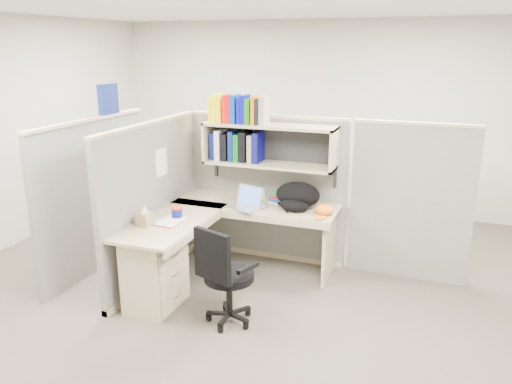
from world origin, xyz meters
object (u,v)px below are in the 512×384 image
at_px(laptop, 243,198).
at_px(backpack, 296,196).
at_px(snack_canister, 177,212).
at_px(task_chair, 226,290).
at_px(desk, 184,254).

bearing_deg(laptop, backpack, 36.55).
height_order(backpack, snack_canister, backpack).
distance_m(laptop, task_chair, 1.13).
relative_size(laptop, snack_canister, 2.94).
height_order(backpack, task_chair, backpack).
height_order(laptop, task_chair, laptop).
bearing_deg(task_chair, backpack, 76.28).
xyz_separation_m(laptop, backpack, (0.51, 0.18, 0.02)).
relative_size(backpack, task_chair, 0.50).
xyz_separation_m(laptop, snack_canister, (-0.51, -0.47, -0.06)).
relative_size(desk, laptop, 5.52).
bearing_deg(laptop, desk, -100.67).
distance_m(snack_canister, task_chair, 1.01).
distance_m(laptop, backpack, 0.54).
bearing_deg(backpack, snack_canister, -166.31).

